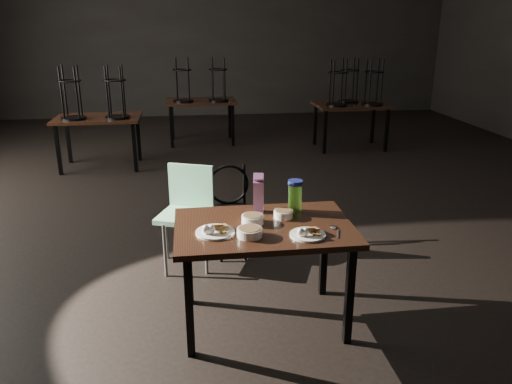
{
  "coord_description": "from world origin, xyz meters",
  "views": [
    {
      "loc": [
        -0.85,
        -5.48,
        2.06
      ],
      "look_at": [
        -0.38,
        -2.0,
        0.85
      ],
      "focal_mm": 35.0,
      "sensor_mm": 36.0,
      "label": 1
    }
  ],
  "objects": [
    {
      "name": "main_table",
      "position": [
        -0.38,
        -2.4,
        0.67
      ],
      "size": [
        1.2,
        0.8,
        0.75
      ],
      "color": "black",
      "rests_on": "ground"
    },
    {
      "name": "plate_left",
      "position": [
        -0.71,
        -2.5,
        0.77
      ],
      "size": [
        0.26,
        0.26,
        0.08
      ],
      "color": "white",
      "rests_on": "main_table"
    },
    {
      "name": "plate_right",
      "position": [
        -0.13,
        -2.62,
        0.77
      ],
      "size": [
        0.23,
        0.23,
        0.08
      ],
      "color": "white",
      "rests_on": "main_table"
    },
    {
      "name": "bowl_near",
      "position": [
        -0.45,
        -2.36,
        0.78
      ],
      "size": [
        0.15,
        0.15,
        0.06
      ],
      "color": "white",
      "rests_on": "main_table"
    },
    {
      "name": "bowl_far",
      "position": [
        -0.22,
        -2.29,
        0.78
      ],
      "size": [
        0.13,
        0.13,
        0.05
      ],
      "color": "white",
      "rests_on": "main_table"
    },
    {
      "name": "bowl_big",
      "position": [
        -0.5,
        -2.58,
        0.78
      ],
      "size": [
        0.16,
        0.16,
        0.06
      ],
      "color": "white",
      "rests_on": "main_table"
    },
    {
      "name": "juice_carton",
      "position": [
        -0.38,
        -2.15,
        0.89
      ],
      "size": [
        0.08,
        0.08,
        0.29
      ],
      "color": "#931A82",
      "rests_on": "main_table"
    },
    {
      "name": "water_bottle",
      "position": [
        -0.12,
        -2.18,
        0.87
      ],
      "size": [
        0.11,
        0.11,
        0.23
      ],
      "color": "#72D53E",
      "rests_on": "main_table"
    },
    {
      "name": "spoon",
      "position": [
        0.07,
        -2.53,
        0.75
      ],
      "size": [
        0.06,
        0.21,
        0.01
      ],
      "color": "silver",
      "rests_on": "main_table"
    },
    {
      "name": "bentwood_chair",
      "position": [
        -0.51,
        -1.25,
        0.49
      ],
      "size": [
        0.4,
        0.39,
        0.83
      ],
      "rotation": [
        0.0,
        0.0,
        0.07
      ],
      "color": "black",
      "rests_on": "ground"
    },
    {
      "name": "school_chair",
      "position": [
        -0.9,
        -1.4,
        0.53
      ],
      "size": [
        0.53,
        0.53,
        0.88
      ],
      "rotation": [
        0.0,
        0.0,
        -0.38
      ],
      "color": "#7ABE96",
      "rests_on": "ground"
    },
    {
      "name": "bg_table_left",
      "position": [
        -2.15,
        1.84,
        0.75
      ],
      "size": [
        1.2,
        0.8,
        1.48
      ],
      "color": "black",
      "rests_on": "ground"
    },
    {
      "name": "bg_table_right",
      "position": [
        1.83,
        2.52,
        0.78
      ],
      "size": [
        1.2,
        0.8,
        1.48
      ],
      "color": "black",
      "rests_on": "ground"
    },
    {
      "name": "bg_table_far",
      "position": [
        -0.63,
        3.24,
        0.75
      ],
      "size": [
        1.2,
        0.8,
        1.48
      ],
      "color": "black",
      "rests_on": "ground"
    }
  ]
}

